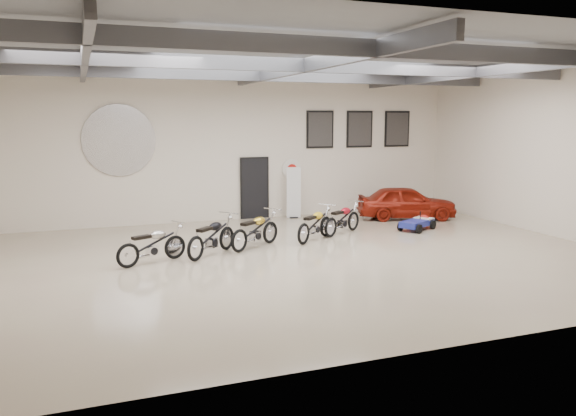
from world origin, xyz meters
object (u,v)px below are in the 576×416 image
object	(u,v)px
go_kart	(419,220)
motorcycle_yellow	(315,224)
vintage_car	(406,202)
motorcycle_black	(212,236)
banner_stand	(294,192)
motorcycle_silver	(152,244)
motorcycle_gold	(255,230)
motorcycle_red	(342,218)

from	to	relation	value
go_kart	motorcycle_yellow	bearing A→B (deg)	156.55
vintage_car	motorcycle_black	bearing A→B (deg)	129.64
go_kart	vintage_car	distance (m)	1.98
go_kart	banner_stand	bearing A→B (deg)	103.29
motorcycle_black	vintage_car	world-z (taller)	vintage_car
banner_stand	vintage_car	distance (m)	3.98
motorcycle_black	motorcycle_silver	bearing A→B (deg)	148.84
motorcycle_black	motorcycle_gold	distance (m)	1.37
motorcycle_gold	motorcycle_silver	bearing A→B (deg)	159.89
motorcycle_silver	motorcycle_red	size ratio (longest dim) A/B	1.00
motorcycle_yellow	motorcycle_red	xyz separation A→B (m)	(1.15, 0.56, -0.01)
motorcycle_red	vintage_car	size ratio (longest dim) A/B	0.54
motorcycle_black	motorcycle_gold	world-z (taller)	motorcycle_black
motorcycle_gold	motorcycle_red	distance (m)	3.17
vintage_car	go_kart	bearing A→B (deg)	178.54
motorcycle_gold	go_kart	distance (m)	5.69
motorcycle_red	vintage_car	bearing A→B (deg)	-5.83
motorcycle_black	banner_stand	bearing A→B (deg)	6.10
motorcycle_yellow	motorcycle_gold	bearing A→B (deg)	150.97
banner_stand	go_kart	world-z (taller)	banner_stand
banner_stand	motorcycle_gold	size ratio (longest dim) A/B	0.95
motorcycle_gold	motorcycle_black	bearing A→B (deg)	163.80
motorcycle_yellow	vintage_car	size ratio (longest dim) A/B	0.55
motorcycle_gold	motorcycle_yellow	distance (m)	1.92
motorcycle_black	motorcycle_yellow	distance (m)	3.28
motorcycle_red	go_kart	distance (m)	2.61
go_kart	vintage_car	world-z (taller)	vintage_car
vintage_car	banner_stand	bearing A→B (deg)	86.50
motorcycle_yellow	go_kart	bearing A→B (deg)	-32.94
motorcycle_gold	motorcycle_yellow	xyz separation A→B (m)	(1.89, 0.31, -0.01)
motorcycle_yellow	motorcycle_red	world-z (taller)	motorcycle_yellow
motorcycle_black	motorcycle_yellow	xyz separation A→B (m)	(3.20, 0.74, -0.02)
motorcycle_silver	go_kart	distance (m)	8.60
motorcycle_yellow	go_kart	distance (m)	3.77
motorcycle_yellow	go_kart	world-z (taller)	motorcycle_yellow
motorcycle_red	vintage_car	distance (m)	3.65
motorcycle_red	go_kart	xyz separation A→B (m)	(2.60, -0.22, -0.19)
motorcycle_gold	go_kart	size ratio (longest dim) A/B	1.19
banner_stand	motorcycle_yellow	xyz separation A→B (m)	(-0.75, -3.68, -0.43)
motorcycle_gold	motorcycle_yellow	bearing A→B (deg)	-25.32
go_kart	motorcycle_silver	bearing A→B (deg)	160.53
go_kart	vintage_car	size ratio (longest dim) A/B	0.48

